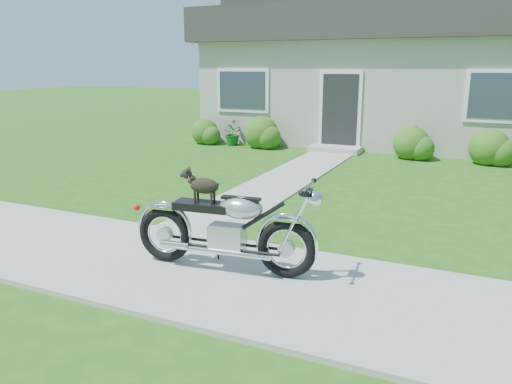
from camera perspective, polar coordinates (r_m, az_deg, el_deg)
ground at (r=5.64m, az=-0.52°, el=-10.15°), size 80.00×80.00×0.00m
sidewalk at (r=5.63m, az=-0.53°, el=-9.96°), size 24.00×2.20×0.04m
walkway at (r=10.58m, az=3.62°, el=1.63°), size 1.20×8.00×0.03m
house at (r=16.78m, az=17.60°, el=13.07°), size 12.60×7.03×4.50m
shrub_row at (r=13.39m, az=17.17°, el=5.43°), size 11.49×1.08×1.08m
potted_plant_left at (r=15.00m, az=-2.83°, el=6.75°), size 0.86×0.84×0.73m
potted_plant_right at (r=13.44m, az=17.16°, el=5.52°), size 0.51×0.51×0.85m
motorcycle_with_dog at (r=5.67m, az=-3.40°, el=-4.07°), size 2.22×0.62×1.15m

